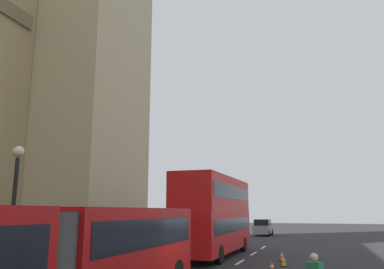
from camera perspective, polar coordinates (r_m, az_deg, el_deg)
name	(u,v)px	position (r m, az deg, el deg)	size (l,w,h in m)	color
articulated_bus	(24,258)	(9.79, -24.01, -16.70)	(16.19, 2.54, 2.90)	#B20F0F
double_decker_bus	(215,212)	(24.78, 3.49, -11.65)	(10.64, 2.54, 4.90)	red
sedan_lead	(263,227)	(46.09, 10.69, -13.62)	(4.40, 1.86, 1.85)	gray
traffic_cone_west	(272,267)	(18.55, 11.98, -19.03)	(0.36, 0.36, 0.58)	black
traffic_cone_middle	(284,261)	(21.12, 13.64, -18.00)	(0.36, 0.36, 0.58)	black
traffic_cone_east	(282,256)	(23.27, 13.39, -17.38)	(0.36, 0.36, 0.58)	black
street_lamp	(14,204)	(15.94, -25.32, -9.46)	(0.44, 0.44, 5.27)	black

